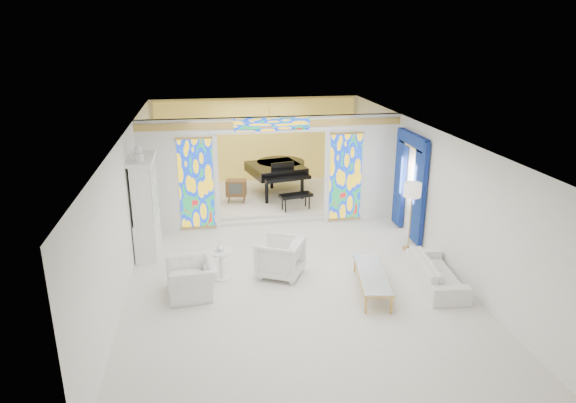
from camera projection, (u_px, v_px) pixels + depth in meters
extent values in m
plane|color=white|center=(283.00, 253.00, 12.46)|extent=(12.00, 12.00, 0.00)
cube|color=white|center=(283.00, 131.00, 11.51)|extent=(7.00, 12.00, 0.02)
cube|color=white|center=(257.00, 142.00, 17.60)|extent=(7.00, 0.02, 3.00)
cube|color=white|center=(357.00, 339.00, 6.37)|extent=(7.00, 0.02, 3.00)
cube|color=white|center=(129.00, 202.00, 11.45)|extent=(0.02, 12.00, 3.00)
cube|color=white|center=(425.00, 187.00, 12.52)|extent=(0.02, 12.00, 3.00)
cube|color=white|center=(178.00, 176.00, 13.48)|extent=(2.00, 0.18, 3.00)
cube|color=white|center=(361.00, 168.00, 14.24)|extent=(2.00, 0.18, 3.00)
cube|color=white|center=(271.00, 124.00, 13.44)|extent=(3.00, 0.18, 0.40)
cube|color=white|center=(217.00, 183.00, 13.60)|extent=(0.12, 0.06, 2.60)
cube|color=white|center=(327.00, 178.00, 14.06)|extent=(0.12, 0.06, 2.60)
cube|color=white|center=(272.00, 131.00, 13.40)|extent=(3.24, 0.06, 0.12)
cube|color=#D9B351|center=(272.00, 124.00, 13.34)|extent=(7.00, 0.05, 0.18)
cube|color=gold|center=(196.00, 184.00, 13.51)|extent=(0.90, 0.04, 2.40)
cube|color=gold|center=(346.00, 177.00, 14.13)|extent=(0.90, 0.04, 2.40)
cube|color=gold|center=(272.00, 124.00, 13.34)|extent=(2.00, 0.04, 0.34)
cube|color=white|center=(264.00, 198.00, 16.27)|extent=(6.80, 3.80, 0.18)
cube|color=#EECD53|center=(257.00, 143.00, 17.49)|extent=(6.70, 0.10, 2.90)
cylinder|color=#B98E41|center=(269.00, 121.00, 15.43)|extent=(0.48, 0.48, 0.30)
cube|color=navy|center=(420.00, 193.00, 12.60)|extent=(0.12, 0.55, 2.60)
cube|color=navy|center=(400.00, 178.00, 13.82)|extent=(0.12, 0.55, 2.60)
cube|color=navy|center=(413.00, 139.00, 12.83)|extent=(0.14, 1.70, 0.30)
cube|color=#E7C851|center=(412.00, 146.00, 12.88)|extent=(0.12, 1.50, 0.06)
cube|color=white|center=(148.00, 235.00, 12.39)|extent=(0.50, 1.40, 0.90)
cube|color=white|center=(144.00, 189.00, 12.02)|extent=(0.44, 1.30, 1.40)
cube|color=white|center=(154.00, 189.00, 12.06)|extent=(0.01, 1.20, 1.30)
cube|color=white|center=(141.00, 159.00, 11.79)|extent=(0.56, 1.46, 0.08)
cylinder|color=white|center=(139.00, 157.00, 11.42)|extent=(0.22, 0.22, 0.16)
sphere|color=white|center=(138.00, 150.00, 11.37)|extent=(0.20, 0.20, 0.20)
imported|color=white|center=(192.00, 278.00, 10.43)|extent=(1.07, 1.19, 0.71)
imported|color=white|center=(280.00, 257.00, 11.22)|extent=(1.24, 1.23, 0.85)
imported|color=white|center=(437.00, 272.00, 10.84)|extent=(0.99, 2.07, 0.58)
cylinder|color=white|center=(221.00, 252.00, 10.98)|extent=(0.59, 0.59, 0.04)
cylinder|color=white|center=(221.00, 265.00, 11.08)|extent=(0.10, 0.10, 0.62)
cylinder|color=white|center=(222.00, 278.00, 11.18)|extent=(0.39, 0.39, 0.03)
imported|color=silver|center=(220.00, 247.00, 10.94)|extent=(0.19, 0.19, 0.18)
cube|color=white|center=(372.00, 274.00, 10.51)|extent=(0.86, 1.93, 0.04)
cube|color=#B98E41|center=(372.00, 275.00, 10.52)|extent=(0.89, 1.96, 0.03)
cube|color=#B98E41|center=(366.00, 305.00, 9.74)|extent=(0.05, 0.05, 0.38)
cube|color=#B98E41|center=(391.00, 305.00, 9.74)|extent=(0.05, 0.05, 0.38)
cube|color=#B98E41|center=(355.00, 264.00, 11.42)|extent=(0.05, 0.05, 0.38)
cube|color=#B98E41|center=(377.00, 264.00, 11.42)|extent=(0.05, 0.05, 0.38)
cylinder|color=#B98E41|center=(408.00, 248.00, 12.69)|extent=(0.34, 0.34, 0.03)
cylinder|color=#B98E41|center=(410.00, 220.00, 12.45)|extent=(0.04, 0.04, 1.56)
cylinder|color=white|center=(413.00, 190.00, 12.21)|extent=(0.49, 0.49, 0.33)
cube|color=black|center=(276.00, 169.00, 16.10)|extent=(1.88, 1.96, 0.30)
cylinder|color=black|center=(281.00, 166.00, 16.54)|extent=(1.84, 1.84, 0.30)
cube|color=black|center=(287.00, 178.00, 15.28)|extent=(1.47, 0.64, 0.11)
cube|color=white|center=(288.00, 179.00, 15.20)|extent=(1.32, 0.41, 0.03)
cube|color=black|center=(283.00, 167.00, 15.52)|extent=(0.73, 0.20, 0.27)
cube|color=black|center=(296.00, 195.00, 14.83)|extent=(1.02, 0.58, 0.09)
cylinder|color=black|center=(267.00, 193.00, 15.39)|extent=(0.13, 0.13, 0.66)
cylinder|color=black|center=(302.00, 188.00, 15.82)|extent=(0.13, 0.13, 0.66)
cylinder|color=black|center=(272.00, 179.00, 16.85)|extent=(0.13, 0.13, 0.66)
cube|color=brown|center=(236.00, 188.00, 15.46)|extent=(0.66, 0.51, 0.48)
cube|color=#3B403E|center=(235.00, 189.00, 15.26)|extent=(0.38, 0.09, 0.31)
cone|color=brown|center=(228.00, 200.00, 15.43)|extent=(0.04, 0.04, 0.21)
cone|color=brown|center=(244.00, 200.00, 15.43)|extent=(0.04, 0.04, 0.21)
cone|color=brown|center=(230.00, 197.00, 15.71)|extent=(0.04, 0.04, 0.21)
cone|color=brown|center=(245.00, 197.00, 15.70)|extent=(0.04, 0.04, 0.21)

